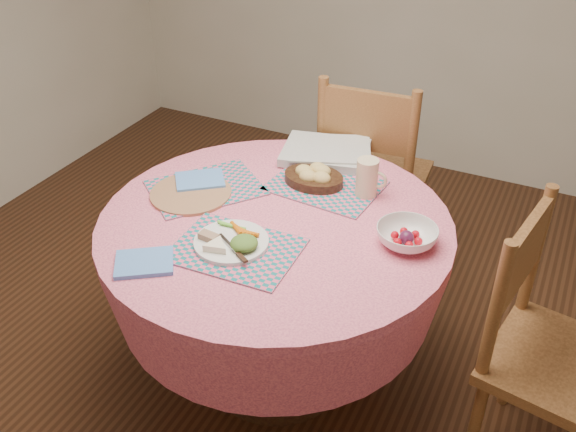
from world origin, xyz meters
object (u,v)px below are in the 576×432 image
bread_bowl (314,176)px  chair_back (371,174)px  wicker_trivet (191,193)px  latte_mug (368,178)px  chair_right (546,348)px  dining_table (276,264)px  dinner_plate (232,241)px  fruit_bowl (407,236)px

bread_bowl → chair_back: bearing=84.4°
wicker_trivet → latte_mug: latte_mug is taller
chair_right → dining_table: bearing=102.4°
latte_mug → chair_back: bearing=106.4°
chair_back → dinner_plate: chair_back is taller
dining_table → chair_right: bearing=2.7°
chair_back → latte_mug: chair_back is taller
dinner_plate → latte_mug: bearing=60.3°
dining_table → wicker_trivet: 0.41m
chair_right → bread_bowl: 1.00m
dining_table → wicker_trivet: bearing=178.1°
wicker_trivet → bread_bowl: bread_bowl is taller
wicker_trivet → latte_mug: (0.58, 0.28, 0.07)m
wicker_trivet → fruit_bowl: (0.81, 0.05, 0.02)m
chair_right → dinner_plate: (-1.00, -0.25, 0.27)m
bread_bowl → fruit_bowl: bearing=-27.3°
wicker_trivet → dinner_plate: size_ratio=1.22×
chair_back → fruit_bowl: chair_back is taller
dining_table → chair_right: chair_right is taller
dining_table → wicker_trivet: size_ratio=4.13×
dinner_plate → bread_bowl: bread_bowl is taller
chair_back → wicker_trivet: size_ratio=3.41×
dining_table → chair_right: size_ratio=1.28×
bread_bowl → fruit_bowl: (0.43, -0.22, -0.01)m
latte_mug → fruit_bowl: latte_mug is taller
latte_mug → fruit_bowl: 0.32m
latte_mug → dining_table: bearing=-128.3°
fruit_bowl → dining_table: bearing=-172.4°
dinner_plate → fruit_bowl: bearing=27.6°
bread_bowl → latte_mug: 0.21m
bread_bowl → fruit_bowl: 0.48m
wicker_trivet → fruit_bowl: bearing=3.4°
dining_table → latte_mug: 0.46m
chair_back → dinner_plate: size_ratio=4.15×
wicker_trivet → dinner_plate: (0.30, -0.22, 0.02)m
dining_table → fruit_bowl: 0.51m
chair_right → wicker_trivet: 1.33m
dining_table → latte_mug: latte_mug is taller
bread_bowl → wicker_trivet: bearing=-144.3°
latte_mug → fruit_bowl: size_ratio=0.65×
bread_bowl → dinner_plate: bearing=-98.7°
latte_mug → bread_bowl: bearing=-177.7°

